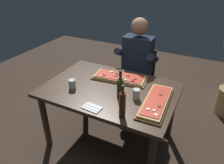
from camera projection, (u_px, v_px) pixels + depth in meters
name	position (u px, v px, depth m)	size (l,w,h in m)	color
ground_plane	(110.00, 139.00, 2.62)	(6.40, 6.40, 0.00)	#38281E
dining_table	(110.00, 96.00, 2.30)	(1.40, 0.96, 0.74)	#3D2B1E
pizza_rectangular_front	(119.00, 78.00, 2.42)	(0.64, 0.32, 0.05)	olive
pizza_rectangular_left	(156.00, 102.00, 2.00)	(0.26, 0.65, 0.05)	brown
wine_bottle_dark	(122.00, 105.00, 1.77)	(0.06, 0.06, 0.32)	#47230F
oil_bottle_amber	(120.00, 88.00, 2.05)	(0.06, 0.06, 0.29)	#233819
tumbler_near_camera	(72.00, 85.00, 2.24)	(0.07, 0.07, 0.10)	silver
tumbler_far_side	(136.00, 94.00, 2.06)	(0.07, 0.07, 0.10)	silver
napkin_cutlery_set	(92.00, 108.00, 1.94)	(0.19, 0.13, 0.01)	white
diner_chair	(138.00, 76.00, 3.04)	(0.44, 0.44, 0.87)	black
seated_diner	(136.00, 63.00, 2.82)	(0.53, 0.41, 1.33)	#23232D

